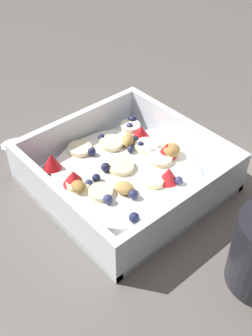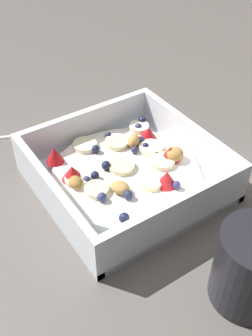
% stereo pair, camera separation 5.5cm
% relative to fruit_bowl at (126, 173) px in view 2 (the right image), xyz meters
% --- Properties ---
extents(ground_plane, '(2.40, 2.40, 0.00)m').
position_rel_fruit_bowl_xyz_m(ground_plane, '(-0.02, -0.02, -0.02)').
color(ground_plane, '#56514C').
extents(fruit_bowl, '(0.22, 0.22, 0.06)m').
position_rel_fruit_bowl_xyz_m(fruit_bowl, '(0.00, 0.00, 0.00)').
color(fruit_bowl, white).
rests_on(fruit_bowl, ground).
extents(spoon, '(0.09, 0.16, 0.01)m').
position_rel_fruit_bowl_xyz_m(spoon, '(-0.19, -0.09, -0.02)').
color(spoon, silver).
rests_on(spoon, ground).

